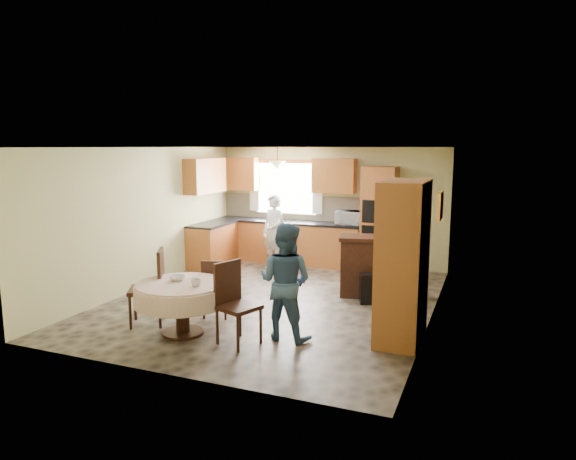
% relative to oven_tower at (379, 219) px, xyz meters
% --- Properties ---
extents(floor, '(5.00, 6.00, 0.01)m').
position_rel_oven_tower_xyz_m(floor, '(-1.15, -2.69, -1.06)').
color(floor, brown).
rests_on(floor, ground).
extents(ceiling, '(5.00, 6.00, 0.01)m').
position_rel_oven_tower_xyz_m(ceiling, '(-1.15, -2.69, 1.44)').
color(ceiling, white).
rests_on(ceiling, wall_back).
extents(wall_back, '(5.00, 0.02, 2.50)m').
position_rel_oven_tower_xyz_m(wall_back, '(-1.15, 0.31, 0.19)').
color(wall_back, tan).
rests_on(wall_back, floor).
extents(wall_front, '(5.00, 0.02, 2.50)m').
position_rel_oven_tower_xyz_m(wall_front, '(-1.15, -5.69, 0.19)').
color(wall_front, tan).
rests_on(wall_front, floor).
extents(wall_left, '(0.02, 6.00, 2.50)m').
position_rel_oven_tower_xyz_m(wall_left, '(-3.65, -2.69, 0.19)').
color(wall_left, tan).
rests_on(wall_left, floor).
extents(wall_right, '(0.02, 6.00, 2.50)m').
position_rel_oven_tower_xyz_m(wall_right, '(1.35, -2.69, 0.19)').
color(wall_right, tan).
rests_on(wall_right, floor).
extents(window, '(1.40, 0.03, 1.10)m').
position_rel_oven_tower_xyz_m(window, '(-2.15, 0.29, 0.54)').
color(window, white).
rests_on(window, wall_back).
extents(curtain_left, '(0.22, 0.02, 1.15)m').
position_rel_oven_tower_xyz_m(curtain_left, '(-2.90, 0.24, 0.59)').
color(curtain_left, white).
rests_on(curtain_left, wall_back).
extents(curtain_right, '(0.22, 0.02, 1.15)m').
position_rel_oven_tower_xyz_m(curtain_right, '(-1.40, 0.24, 0.59)').
color(curtain_right, white).
rests_on(curtain_right, wall_back).
extents(base_cab_back, '(3.30, 0.60, 0.88)m').
position_rel_oven_tower_xyz_m(base_cab_back, '(-2.00, 0.01, -0.62)').
color(base_cab_back, '#C57134').
rests_on(base_cab_back, floor).
extents(counter_back, '(3.30, 0.64, 0.04)m').
position_rel_oven_tower_xyz_m(counter_back, '(-2.00, 0.01, -0.16)').
color(counter_back, black).
rests_on(counter_back, base_cab_back).
extents(base_cab_left, '(0.60, 1.20, 0.88)m').
position_rel_oven_tower_xyz_m(base_cab_left, '(-3.35, -0.89, -0.62)').
color(base_cab_left, '#C57134').
rests_on(base_cab_left, floor).
extents(counter_left, '(0.64, 1.20, 0.04)m').
position_rel_oven_tower_xyz_m(counter_left, '(-3.35, -0.89, -0.16)').
color(counter_left, black).
rests_on(counter_left, base_cab_left).
extents(backsplash, '(3.30, 0.02, 0.55)m').
position_rel_oven_tower_xyz_m(backsplash, '(-2.00, 0.30, 0.12)').
color(backsplash, tan).
rests_on(backsplash, wall_back).
extents(wall_cab_left, '(0.85, 0.33, 0.72)m').
position_rel_oven_tower_xyz_m(wall_cab_left, '(-3.20, 0.15, 0.85)').
color(wall_cab_left, '#B1622C').
rests_on(wall_cab_left, wall_back).
extents(wall_cab_right, '(0.90, 0.33, 0.72)m').
position_rel_oven_tower_xyz_m(wall_cab_right, '(-1.00, 0.15, 0.85)').
color(wall_cab_right, '#B1622C').
rests_on(wall_cab_right, wall_back).
extents(wall_cab_side, '(0.33, 1.20, 0.72)m').
position_rel_oven_tower_xyz_m(wall_cab_side, '(-3.48, -0.89, 0.85)').
color(wall_cab_side, '#B1622C').
rests_on(wall_cab_side, wall_left).
extents(oven_tower, '(0.66, 0.62, 2.12)m').
position_rel_oven_tower_xyz_m(oven_tower, '(0.00, 0.00, 0.00)').
color(oven_tower, '#C57134').
rests_on(oven_tower, floor).
extents(oven_upper, '(0.56, 0.01, 0.45)m').
position_rel_oven_tower_xyz_m(oven_upper, '(0.00, -0.31, 0.19)').
color(oven_upper, black).
rests_on(oven_upper, oven_tower).
extents(oven_lower, '(0.56, 0.01, 0.45)m').
position_rel_oven_tower_xyz_m(oven_lower, '(0.00, -0.31, -0.31)').
color(oven_lower, black).
rests_on(oven_lower, oven_tower).
extents(pendant, '(0.36, 0.36, 0.18)m').
position_rel_oven_tower_xyz_m(pendant, '(-2.15, -0.19, 1.06)').
color(pendant, beige).
rests_on(pendant, ceiling).
extents(sideboard, '(1.43, 0.80, 0.96)m').
position_rel_oven_tower_xyz_m(sideboard, '(0.40, -1.80, -0.58)').
color(sideboard, '#3C1D10').
rests_on(sideboard, floor).
extents(space_heater, '(0.42, 0.36, 0.49)m').
position_rel_oven_tower_xyz_m(space_heater, '(0.36, -2.23, -0.82)').
color(space_heater, black).
rests_on(space_heater, floor).
extents(cupboard, '(0.55, 1.09, 2.09)m').
position_rel_oven_tower_xyz_m(cupboard, '(1.07, -3.62, -0.02)').
color(cupboard, '#C57134').
rests_on(cupboard, floor).
extents(dining_table, '(1.25, 1.25, 0.71)m').
position_rel_oven_tower_xyz_m(dining_table, '(-1.69, -4.56, -0.51)').
color(dining_table, '#3C1D10').
rests_on(dining_table, floor).
extents(chair_left, '(0.64, 0.64, 1.08)m').
position_rel_oven_tower_xyz_m(chair_left, '(-2.31, -4.36, -0.46)').
color(chair_left, '#3C1D10').
rests_on(chair_left, floor).
extents(chair_back, '(0.47, 0.47, 0.88)m').
position_rel_oven_tower_xyz_m(chair_back, '(-1.62, -3.78, -0.57)').
color(chair_back, '#3C1D10').
rests_on(chair_back, floor).
extents(chair_right, '(0.59, 0.59, 1.06)m').
position_rel_oven_tower_xyz_m(chair_right, '(-0.91, -4.56, -0.48)').
color(chair_right, '#3C1D10').
rests_on(chair_right, floor).
extents(framed_picture, '(0.06, 0.55, 0.46)m').
position_rel_oven_tower_xyz_m(framed_picture, '(1.32, -1.61, 0.50)').
color(framed_picture, gold).
rests_on(framed_picture, wall_right).
extents(microwave, '(0.56, 0.41, 0.29)m').
position_rel_oven_tower_xyz_m(microwave, '(-0.63, -0.04, 0.00)').
color(microwave, silver).
rests_on(microwave, counter_back).
extents(person_sink, '(0.65, 0.54, 1.54)m').
position_rel_oven_tower_xyz_m(person_sink, '(-2.06, -0.60, -0.29)').
color(person_sink, silver).
rests_on(person_sink, floor).
extents(person_dining, '(0.80, 0.64, 1.54)m').
position_rel_oven_tower_xyz_m(person_dining, '(-0.35, -4.18, -0.29)').
color(person_dining, '#39577D').
rests_on(person_dining, floor).
extents(bowl_sideboard, '(0.23, 0.23, 0.05)m').
position_rel_oven_tower_xyz_m(bowl_sideboard, '(0.08, -1.80, -0.08)').
color(bowl_sideboard, '#B2B2B2').
rests_on(bowl_sideboard, sideboard).
extents(bottle_sideboard, '(0.13, 0.13, 0.29)m').
position_rel_oven_tower_xyz_m(bottle_sideboard, '(0.83, -1.80, 0.05)').
color(bottle_sideboard, silver).
rests_on(bottle_sideboard, sideboard).
extents(cup_table, '(0.13, 0.13, 0.10)m').
position_rel_oven_tower_xyz_m(cup_table, '(-1.43, -4.62, -0.30)').
color(cup_table, '#B2B2B2').
rests_on(cup_table, dining_table).
extents(bowl_table, '(0.23, 0.23, 0.07)m').
position_rel_oven_tower_xyz_m(bowl_table, '(-1.82, -4.46, -0.32)').
color(bowl_table, '#B2B2B2').
rests_on(bowl_table, dining_table).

